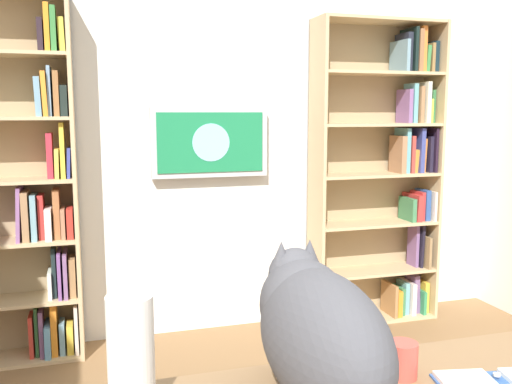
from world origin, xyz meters
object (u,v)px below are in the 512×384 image
(wall_mounted_tv, at_px, (210,142))
(cat, at_px, (316,327))
(coffee_mug, at_px, (402,360))
(bookshelf_right, at_px, (24,190))
(paper_towel_roll, at_px, (131,354))
(bookshelf_left, at_px, (388,172))

(wall_mounted_tv, distance_m, cat, 2.38)
(cat, height_order, coffee_mug, cat)
(bookshelf_right, distance_m, paper_towel_roll, 2.25)
(bookshelf_right, relative_size, paper_towel_roll, 7.76)
(bookshelf_right, bearing_deg, wall_mounted_tv, -175.70)
(wall_mounted_tv, distance_m, coffee_mug, 2.37)
(coffee_mug, bearing_deg, bookshelf_left, -118.84)
(cat, bearing_deg, bookshelf_left, -123.39)
(paper_towel_roll, distance_m, coffee_mug, 0.71)
(wall_mounted_tv, height_order, paper_towel_roll, wall_mounted_tv)
(bookshelf_left, bearing_deg, bookshelf_right, 0.03)
(cat, xyz_separation_m, paper_towel_roll, (0.44, -0.07, -0.04))
(bookshelf_right, distance_m, cat, 2.44)
(bookshelf_left, distance_m, wall_mounted_tv, 1.28)
(wall_mounted_tv, bearing_deg, bookshelf_left, 176.20)
(bookshelf_right, bearing_deg, coffee_mug, 117.24)
(paper_towel_roll, relative_size, coffee_mug, 2.91)
(cat, bearing_deg, coffee_mug, -174.10)
(cat, bearing_deg, wall_mounted_tv, -95.77)
(bookshelf_left, height_order, wall_mounted_tv, bookshelf_left)
(bookshelf_left, distance_m, coffee_mug, 2.57)
(bookshelf_left, height_order, paper_towel_roll, bookshelf_left)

